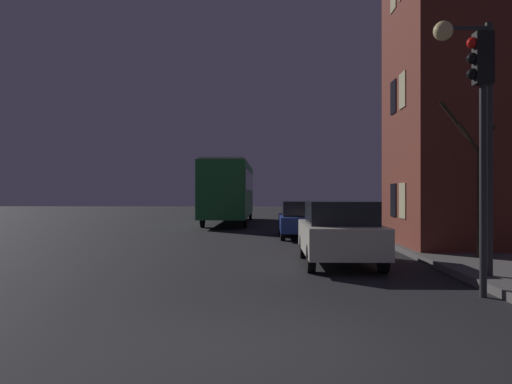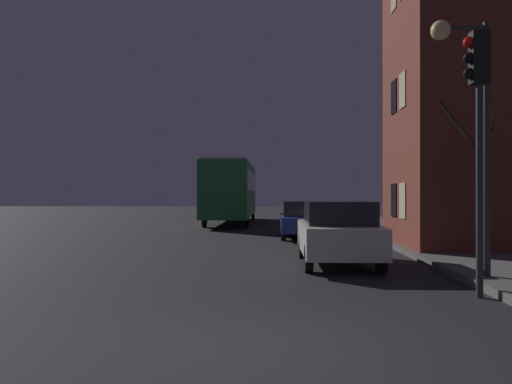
% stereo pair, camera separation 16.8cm
% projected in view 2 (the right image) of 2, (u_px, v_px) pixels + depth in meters
% --- Properties ---
extents(ground_plane, '(120.00, 120.00, 0.00)m').
position_uv_depth(ground_plane, '(256.00, 351.00, 5.70)').
color(ground_plane, black).
extents(brick_building, '(3.43, 4.91, 9.14)m').
position_uv_depth(brick_building, '(449.00, 100.00, 15.87)').
color(brick_building, brown).
rests_on(brick_building, sidewalk).
extents(streetlamp, '(1.16, 0.39, 5.06)m').
position_uv_depth(streetlamp, '(469.00, 101.00, 9.84)').
color(streetlamp, '#28282B').
rests_on(streetlamp, sidewalk).
extents(traffic_light, '(0.43, 0.24, 4.58)m').
position_uv_depth(traffic_light, '(478.00, 108.00, 8.58)').
color(traffic_light, '#28282B').
rests_on(traffic_light, ground).
extents(bare_tree, '(1.07, 1.27, 4.04)m').
position_uv_depth(bare_tree, '(478.00, 186.00, 12.56)').
color(bare_tree, '#2D2319').
rests_on(bare_tree, sidewalk).
extents(bus, '(2.42, 11.37, 3.56)m').
position_uv_depth(bus, '(232.00, 188.00, 29.58)').
color(bus, '#1E6B33').
rests_on(bus, ground).
extents(car_near_lane, '(1.81, 3.90, 1.60)m').
position_uv_depth(car_near_lane, '(338.00, 232.00, 12.46)').
color(car_near_lane, beige).
rests_on(car_near_lane, ground).
extents(car_mid_lane, '(1.75, 4.46, 1.47)m').
position_uv_depth(car_mid_lane, '(302.00, 219.00, 20.16)').
color(car_mid_lane, navy).
rests_on(car_mid_lane, ground).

